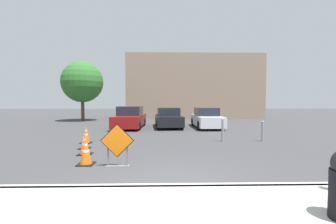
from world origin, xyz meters
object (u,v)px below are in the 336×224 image
(parked_car_nearest, at_px, (130,118))
(bollard_nearest, at_px, (223,129))
(traffic_cone_nearest, at_px, (86,151))
(parked_car_second, at_px, (168,118))
(traffic_cone_second, at_px, (85,145))
(bollard_second, at_px, (262,131))
(road_closed_sign, at_px, (117,144))
(traffic_cone_third, at_px, (84,141))
(traffic_cone_fourth, at_px, (86,135))
(parked_car_third, at_px, (206,118))

(parked_car_nearest, height_order, bollard_nearest, parked_car_nearest)
(traffic_cone_nearest, height_order, parked_car_second, parked_car_second)
(traffic_cone_second, distance_m, parked_car_nearest, 8.43)
(traffic_cone_second, height_order, parked_car_second, parked_car_second)
(traffic_cone_nearest, xyz_separation_m, bollard_second, (7.08, 3.82, 0.12))
(road_closed_sign, height_order, traffic_cone_nearest, road_closed_sign)
(traffic_cone_nearest, xyz_separation_m, traffic_cone_third, (-0.85, 2.32, -0.11))
(traffic_cone_third, distance_m, traffic_cone_fourth, 1.31)
(traffic_cone_second, xyz_separation_m, bollard_second, (7.56, 2.53, 0.16))
(traffic_cone_third, distance_m, bollard_second, 8.08)
(bollard_nearest, bearing_deg, road_closed_sign, -135.77)
(parked_car_second, distance_m, bollard_second, 7.55)
(traffic_cone_nearest, bearing_deg, parked_car_nearest, 90.44)
(road_closed_sign, height_order, parked_car_second, parked_car_second)
(traffic_cone_third, relative_size, parked_car_third, 0.13)
(bollard_nearest, bearing_deg, traffic_cone_third, -165.98)
(parked_car_second, height_order, parked_car_third, parked_car_third)
(road_closed_sign, relative_size, parked_car_third, 0.28)
(parked_car_nearest, bearing_deg, traffic_cone_second, 89.18)
(traffic_cone_second, xyz_separation_m, parked_car_nearest, (0.40, 8.41, 0.35))
(parked_car_nearest, bearing_deg, bollard_nearest, 133.59)
(traffic_cone_nearest, bearing_deg, road_closed_sign, -13.91)
(traffic_cone_second, relative_size, traffic_cone_third, 1.21)
(bollard_nearest, relative_size, bollard_second, 1.12)
(parked_car_third, distance_m, bollard_second, 6.05)
(traffic_cone_nearest, height_order, parked_car_nearest, parked_car_nearest)
(parked_car_second, distance_m, parked_car_third, 2.82)
(traffic_cone_nearest, height_order, parked_car_third, parked_car_third)
(parked_car_third, distance_m, bollard_nearest, 5.85)
(parked_car_nearest, height_order, bollard_second, parked_car_nearest)
(traffic_cone_fourth, relative_size, parked_car_nearest, 0.17)
(traffic_cone_second, height_order, bollard_second, bollard_second)
(parked_car_third, xyz_separation_m, bollard_nearest, (-0.37, -5.84, -0.09))
(traffic_cone_second, distance_m, bollard_second, 7.97)
(road_closed_sign, xyz_separation_m, parked_car_nearest, (-1.06, 9.94, 0.06))
(traffic_cone_fourth, bearing_deg, parked_car_third, 42.09)
(traffic_cone_third, relative_size, traffic_cone_fourth, 0.76)
(traffic_cone_third, height_order, parked_car_second, parked_car_second)
(bollard_second, bearing_deg, road_closed_sign, -146.31)
(traffic_cone_third, bearing_deg, parked_car_nearest, 84.00)
(traffic_cone_third, relative_size, bollard_second, 0.61)
(road_closed_sign, xyz_separation_m, bollard_nearest, (4.17, 4.06, -0.07))
(traffic_cone_fourth, xyz_separation_m, bollard_second, (8.29, 0.24, 0.13))
(parked_car_nearest, relative_size, bollard_second, 4.80)
(parked_car_nearest, relative_size, parked_car_third, 1.05)
(parked_car_second, relative_size, parked_car_third, 0.99)
(traffic_cone_nearest, relative_size, traffic_cone_third, 1.36)
(road_closed_sign, distance_m, bollard_second, 7.32)
(parked_car_third, bearing_deg, bollard_second, 103.86)
(traffic_cone_second, relative_size, traffic_cone_fourth, 0.93)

